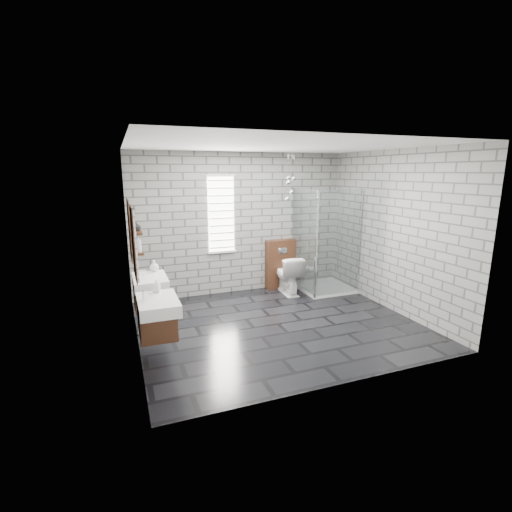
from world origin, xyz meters
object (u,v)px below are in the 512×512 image
vanity_right (147,283)px  vanity_left (154,307)px  toilet (288,275)px  cistern_panel (280,264)px  shower_enclosure (323,267)px

vanity_right → vanity_left: bearing=-90.0°
vanity_left → vanity_right: (0.00, 1.02, 0.00)m
vanity_right → toilet: size_ratio=2.09×
vanity_left → toilet: bearing=35.5°
vanity_right → cistern_panel: (2.71, 1.28, -0.26)m
vanity_right → cistern_panel: size_ratio=1.57×
cistern_panel → toilet: cistern_panel is taller
vanity_right → cistern_panel: vanity_right is taller
vanity_left → cistern_panel: 3.56m
vanity_right → shower_enclosure: 3.50m
shower_enclosure → toilet: (-0.70, 0.15, -0.13)m
vanity_left → toilet: 3.35m
shower_enclosure → toilet: size_ratio=2.70×
vanity_left → cistern_panel: (2.71, 2.30, -0.26)m
toilet → vanity_right: bearing=22.1°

